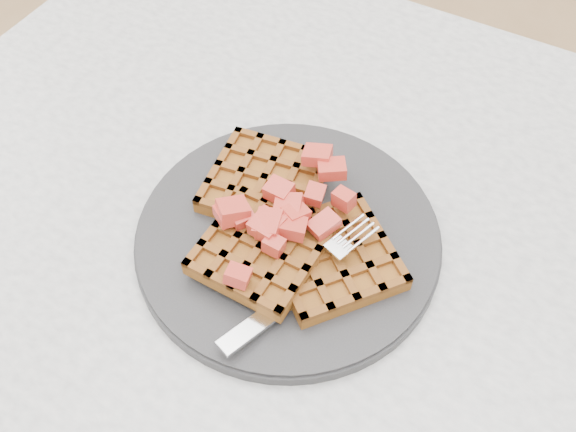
# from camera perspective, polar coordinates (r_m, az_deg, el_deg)

# --- Properties ---
(table) EXTENTS (1.20, 0.80, 0.75)m
(table) POSITION_cam_1_polar(r_m,az_deg,el_deg) (0.68, 11.29, -12.44)
(table) COLOR silver
(table) RESTS_ON ground
(plate) EXTENTS (0.28, 0.28, 0.02)m
(plate) POSITION_cam_1_polar(r_m,az_deg,el_deg) (0.59, 0.00, -1.85)
(plate) COLOR #242427
(plate) RESTS_ON table
(waffles) EXTENTS (0.22, 0.18, 0.03)m
(waffles) POSITION_cam_1_polar(r_m,az_deg,el_deg) (0.57, -0.17, -1.03)
(waffles) COLOR #93581F
(waffles) RESTS_ON plate
(strawberry_pile) EXTENTS (0.15, 0.15, 0.02)m
(strawberry_pile) POSITION_cam_1_polar(r_m,az_deg,el_deg) (0.56, 0.00, 0.87)
(strawberry_pile) COLOR #A61C14
(strawberry_pile) RESTS_ON waffles
(fork) EXTENTS (0.08, 0.18, 0.02)m
(fork) POSITION_cam_1_polar(r_m,az_deg,el_deg) (0.55, 2.02, -5.81)
(fork) COLOR silver
(fork) RESTS_ON plate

